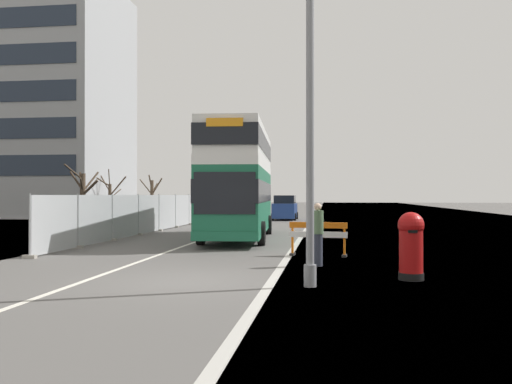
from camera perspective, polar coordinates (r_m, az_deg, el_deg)
name	(u,v)px	position (r m, az deg, el deg)	size (l,w,h in m)	color
ground	(211,282)	(13.50, -4.77, -9.40)	(140.00, 280.00, 0.10)	#565451
double_decker_bus	(239,181)	(25.94, -1.76, 1.15)	(3.32, 11.43, 5.16)	#196042
lamppost_foreground	(310,114)	(12.52, 5.69, 8.11)	(0.29, 0.70, 8.30)	gray
red_pillar_postbox	(411,243)	(13.90, 15.96, -5.13)	(0.64, 0.64, 1.66)	black
roadworks_barrier	(318,234)	(18.65, 6.54, -4.42)	(1.97, 0.69, 1.16)	orange
construction_site_fence	(149,214)	(30.13, -11.17, -2.32)	(0.44, 24.00, 2.14)	#A8AAAD
car_oncoming_near	(285,208)	(45.62, 3.06, -1.72)	(2.02, 4.39, 2.05)	navy
car_receding_mid	(257,206)	(52.27, 0.05, -1.52)	(2.04, 4.20, 2.11)	navy
bare_tree_far_verge_near	(83,194)	(40.67, -17.71, -0.22)	(2.20, 2.75, 4.27)	#4C3D2D
bare_tree_far_verge_mid	(110,196)	(50.54, -15.09, -0.36)	(3.16, 2.51, 4.37)	#4C3D2D
bare_tree_far_verge_far	(152,195)	(56.03, -10.85, -0.28)	(2.45, 3.00, 4.08)	#4C3D2D
pedestrian_at_kerb	(318,234)	(16.05, 6.49, -4.42)	(0.34, 0.34, 1.85)	#2D3342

